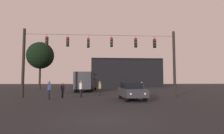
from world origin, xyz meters
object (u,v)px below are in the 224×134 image
object	(u,v)px
car_far_left	(86,85)
pedestrian_crossing_right	(63,89)
city_bus	(87,80)
pedestrian_trailing	(81,88)
pedestrian_crossing_center	(49,89)
pedestrian_crossing_left	(100,88)
pedestrian_near_bus	(142,88)
car_near_right	(132,91)
tree_left_silhouette	(40,56)

from	to	relation	value
car_far_left	pedestrian_crossing_right	xyz separation A→B (m)	(-0.76, -22.96, 0.05)
city_bus	pedestrian_trailing	bearing A→B (deg)	-89.41
pedestrian_crossing_center	car_far_left	bearing A→B (deg)	86.03
pedestrian_crossing_center	pedestrian_trailing	xyz separation A→B (m)	(2.69, 2.07, 0.00)
pedestrian_crossing_right	pedestrian_crossing_left	bearing A→B (deg)	31.90
city_bus	pedestrian_crossing_right	xyz separation A→B (m)	(-1.62, -13.23, -1.02)
pedestrian_crossing_left	pedestrian_crossing_center	bearing A→B (deg)	-140.87
pedestrian_crossing_left	pedestrian_near_bus	distance (m)	4.67
car_near_right	pedestrian_crossing_center	size ratio (longest dim) A/B	2.61
pedestrian_crossing_right	car_near_right	bearing A→B (deg)	-19.23
pedestrian_crossing_center	pedestrian_trailing	distance (m)	3.39
pedestrian_crossing_center	pedestrian_crossing_right	distance (m)	1.75
tree_left_silhouette	pedestrian_crossing_left	bearing A→B (deg)	-58.02
city_bus	car_near_right	size ratio (longest dim) A/B	2.52
car_far_left	pedestrian_crossing_right	size ratio (longest dim) A/B	2.95
pedestrian_crossing_right	tree_left_silhouette	bearing A→B (deg)	111.67
car_near_right	pedestrian_crossing_left	world-z (taller)	pedestrian_crossing_left
pedestrian_trailing	pedestrian_crossing_right	bearing A→B (deg)	-161.00
car_far_left	pedestrian_near_bus	bearing A→B (deg)	-71.38
pedestrian_crossing_center	tree_left_silhouette	xyz separation A→B (m)	(-8.01, 24.00, 6.21)
pedestrian_trailing	pedestrian_crossing_center	bearing A→B (deg)	-142.38
city_bus	car_near_right	xyz separation A→B (m)	(4.86, -15.49, -1.07)
car_far_left	pedestrian_trailing	world-z (taller)	pedestrian_trailing
city_bus	car_far_left	xyz separation A→B (m)	(-0.86, 9.73, -1.07)
pedestrian_trailing	tree_left_silhouette	world-z (taller)	tree_left_silhouette
city_bus	pedestrian_crossing_right	bearing A→B (deg)	-96.96
car_far_left	tree_left_silhouette	distance (m)	11.62
car_near_right	pedestrian_trailing	size ratio (longest dim) A/B	2.61
pedestrian_near_bus	tree_left_silhouette	bearing A→B (deg)	128.46
tree_left_silhouette	car_near_right	bearing A→B (deg)	-58.11
pedestrian_crossing_center	pedestrian_near_bus	xyz separation A→B (m)	(9.10, 2.45, -0.07)
pedestrian_crossing_center	city_bus	bearing A→B (deg)	80.14
pedestrian_near_bus	pedestrian_trailing	distance (m)	6.43
car_near_right	pedestrian_crossing_right	bearing A→B (deg)	160.77
pedestrian_crossing_left	pedestrian_near_bus	bearing A→B (deg)	-16.32
car_near_right	pedestrian_near_bus	distance (m)	3.65
city_bus	pedestrian_crossing_left	world-z (taller)	city_bus
car_near_right	pedestrian_crossing_center	world-z (taller)	pedestrian_crossing_center
car_near_right	pedestrian_crossing_left	xyz separation A→B (m)	(-2.79, 4.55, 0.13)
pedestrian_crossing_left	pedestrian_trailing	distance (m)	2.57
city_bus	pedestrian_trailing	size ratio (longest dim) A/B	6.57
pedestrian_crossing_right	pedestrian_near_bus	xyz separation A→B (m)	(8.16, 0.98, 0.04)
pedestrian_crossing_right	tree_left_silhouette	distance (m)	25.05
city_bus	pedestrian_trailing	distance (m)	12.67
pedestrian_near_bus	car_far_left	bearing A→B (deg)	108.62
pedestrian_trailing	city_bus	bearing A→B (deg)	90.59
pedestrian_near_bus	tree_left_silhouette	distance (m)	28.23
pedestrian_crossing_right	pedestrian_trailing	size ratio (longest dim) A/B	0.89
car_far_left	pedestrian_crossing_right	world-z (taller)	car_far_left
car_far_left	pedestrian_trailing	bearing A→B (deg)	-87.46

